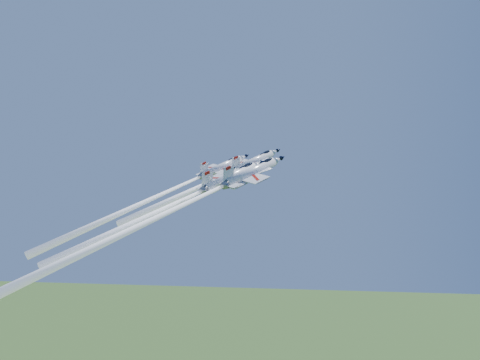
# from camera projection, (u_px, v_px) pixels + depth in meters

# --- Properties ---
(jet_lead) EXTENTS (24.13, 25.91, 28.09)m
(jet_lead) POSITION_uv_depth(u_px,v_px,m) (212.00, 181.00, 118.53)
(jet_lead) COLOR white
(jet_left) EXTENTS (27.97, 30.73, 37.91)m
(jet_left) POSITION_uv_depth(u_px,v_px,m) (158.00, 196.00, 113.71)
(jet_left) COLOR white
(jet_right) EXTENTS (36.89, 40.82, 52.27)m
(jet_right) POSITION_uv_depth(u_px,v_px,m) (154.00, 219.00, 101.81)
(jet_right) COLOR white
(jet_slot) EXTENTS (28.78, 30.95, 33.79)m
(jet_slot) POSITION_uv_depth(u_px,v_px,m) (174.00, 204.00, 107.72)
(jet_slot) COLOR white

